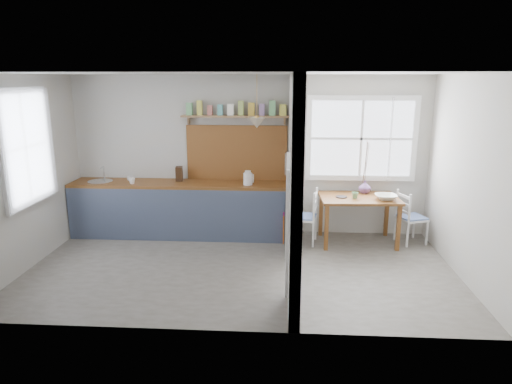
# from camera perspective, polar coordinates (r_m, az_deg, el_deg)

# --- Properties ---
(floor) EXTENTS (5.80, 3.20, 0.01)m
(floor) POSITION_cam_1_polar(r_m,az_deg,el_deg) (6.36, -1.90, -9.51)
(floor) COLOR slate
(floor) RESTS_ON ground
(ceiling) EXTENTS (5.80, 3.20, 0.01)m
(ceiling) POSITION_cam_1_polar(r_m,az_deg,el_deg) (5.83, -2.12, 14.61)
(ceiling) COLOR #BCB4A3
(ceiling) RESTS_ON walls
(walls) EXTENTS (5.81, 3.21, 2.60)m
(walls) POSITION_cam_1_polar(r_m,az_deg,el_deg) (5.96, -2.00, 2.01)
(walls) COLOR #BCB4A3
(walls) RESTS_ON floor
(partition) EXTENTS (0.12, 3.20, 2.60)m
(partition) POSITION_cam_1_polar(r_m,az_deg,el_deg) (5.96, 4.76, 3.46)
(partition) COLOR #BCB4A3
(partition) RESTS_ON floor
(kitchen_window) EXTENTS (0.10, 1.16, 1.50)m
(kitchen_window) POSITION_cam_1_polar(r_m,az_deg,el_deg) (6.80, -26.95, 5.00)
(kitchen_window) COLOR white
(kitchen_window) RESTS_ON walls
(nook_window) EXTENTS (1.76, 0.10, 1.30)m
(nook_window) POSITION_cam_1_polar(r_m,az_deg,el_deg) (7.52, 13.03, 6.51)
(nook_window) COLOR white
(nook_window) RESTS_ON walls
(counter) EXTENTS (3.50, 0.60, 0.90)m
(counter) POSITION_cam_1_polar(r_m,az_deg,el_deg) (7.62, -9.47, -2.02)
(counter) COLOR brown
(counter) RESTS_ON floor
(sink) EXTENTS (0.40, 0.40, 0.02)m
(sink) POSITION_cam_1_polar(r_m,az_deg,el_deg) (7.89, -18.89, 1.20)
(sink) COLOR silver
(sink) RESTS_ON counter
(backsplash) EXTENTS (1.65, 0.03, 0.90)m
(backsplash) POSITION_cam_1_polar(r_m,az_deg,el_deg) (7.51, -2.41, 4.92)
(backsplash) COLOR brown
(backsplash) RESTS_ON walls
(shelf) EXTENTS (1.75, 0.20, 0.21)m
(shelf) POSITION_cam_1_polar(r_m,az_deg,el_deg) (7.35, -2.53, 9.91)
(shelf) COLOR #A67750
(shelf) RESTS_ON walls
(pendant_lamp) EXTENTS (0.26, 0.26, 0.16)m
(pendant_lamp) POSITION_cam_1_polar(r_m,az_deg,el_deg) (7.00, 0.11, 8.63)
(pendant_lamp) COLOR beige
(pendant_lamp) RESTS_ON ceiling
(utensil_rail) EXTENTS (0.02, 0.50, 0.02)m
(utensil_rail) POSITION_cam_1_polar(r_m,az_deg,el_deg) (6.79, 3.87, 4.77)
(utensil_rail) COLOR silver
(utensil_rail) RESTS_ON partition
(dining_table) EXTENTS (1.24, 0.86, 0.75)m
(dining_table) POSITION_cam_1_polar(r_m,az_deg,el_deg) (7.36, 12.62, -3.42)
(dining_table) COLOR brown
(dining_table) RESTS_ON floor
(chair_left) EXTENTS (0.46, 0.46, 0.87)m
(chair_left) POSITION_cam_1_polar(r_m,az_deg,el_deg) (7.21, 5.96, -3.04)
(chair_left) COLOR white
(chair_left) RESTS_ON floor
(chair_right) EXTENTS (0.49, 0.49, 0.84)m
(chair_right) POSITION_cam_1_polar(r_m,az_deg,el_deg) (7.58, 18.91, -2.98)
(chair_right) COLOR white
(chair_right) RESTS_ON floor
(kettle) EXTENTS (0.21, 0.17, 0.23)m
(kettle) POSITION_cam_1_polar(r_m,az_deg,el_deg) (7.20, -1.03, 1.79)
(kettle) COLOR white
(kettle) RESTS_ON counter
(mug_a) EXTENTS (0.13, 0.13, 0.09)m
(mug_a) POSITION_cam_1_polar(r_m,az_deg,el_deg) (7.53, -15.24, 1.33)
(mug_a) COLOR white
(mug_a) RESTS_ON counter
(mug_b) EXTENTS (0.14, 0.14, 0.08)m
(mug_b) POSITION_cam_1_polar(r_m,az_deg,el_deg) (7.76, -15.44, 1.64)
(mug_b) COLOR silver
(mug_b) RESTS_ON counter
(knife_block) EXTENTS (0.12, 0.16, 0.23)m
(knife_block) POSITION_cam_1_polar(r_m,az_deg,el_deg) (7.58, -9.58, 2.26)
(knife_block) COLOR black
(knife_block) RESTS_ON counter
(jar) EXTENTS (0.10, 0.10, 0.14)m
(jar) POSITION_cam_1_polar(r_m,az_deg,el_deg) (7.61, -9.69, 1.95)
(jar) COLOR olive
(jar) RESTS_ON counter
(towel_magenta) EXTENTS (0.02, 0.03, 0.50)m
(towel_magenta) POSITION_cam_1_polar(r_m,az_deg,el_deg) (7.15, 3.47, -4.47)
(towel_magenta) COLOR #AF136F
(towel_magenta) RESTS_ON counter
(towel_orange) EXTENTS (0.02, 0.03, 0.45)m
(towel_orange) POSITION_cam_1_polar(r_m,az_deg,el_deg) (7.11, 3.46, -4.77)
(towel_orange) COLOR #CB6018
(towel_orange) RESTS_ON counter
(bowl) EXTENTS (0.35, 0.35, 0.08)m
(bowl) POSITION_cam_1_polar(r_m,az_deg,el_deg) (7.19, 15.93, -0.61)
(bowl) COLOR white
(bowl) RESTS_ON dining_table
(table_cup) EXTENTS (0.12, 0.12, 0.10)m
(table_cup) POSITION_cam_1_polar(r_m,az_deg,el_deg) (7.15, 12.27, -0.41)
(table_cup) COLOR #6FA873
(table_cup) RESTS_ON dining_table
(plate) EXTENTS (0.21, 0.21, 0.01)m
(plate) POSITION_cam_1_polar(r_m,az_deg,el_deg) (7.18, 10.63, -0.59)
(plate) COLOR black
(plate) RESTS_ON dining_table
(vase) EXTENTS (0.25, 0.25, 0.20)m
(vase) POSITION_cam_1_polar(r_m,az_deg,el_deg) (7.49, 13.44, 0.62)
(vase) COLOR #6A4780
(vase) RESTS_ON dining_table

